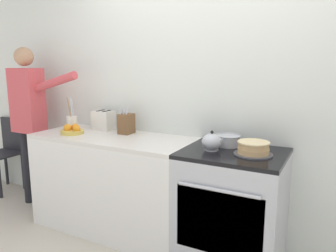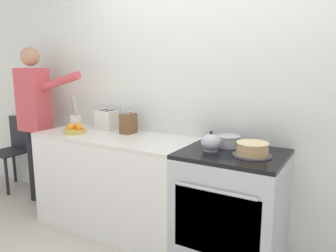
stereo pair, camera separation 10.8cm
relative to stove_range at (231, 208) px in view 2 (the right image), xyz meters
name	(u,v)px [view 2 (the right image)]	position (x,y,z in m)	size (l,w,h in m)	color
wall_back	(206,91)	(-0.37, 0.34, 0.86)	(8.00, 0.04, 2.60)	silver
counter_cabinet	(116,182)	(-1.12, 0.00, 0.00)	(1.49, 0.63, 0.89)	white
stove_range	(231,208)	(0.00, 0.00, 0.00)	(0.76, 0.66, 0.89)	#B7BABF
layer_cake	(252,149)	(0.15, -0.02, 0.49)	(0.28, 0.28, 0.10)	#4C4C51
tea_kettle	(211,142)	(-0.16, -0.04, 0.51)	(0.18, 0.15, 0.15)	#B7BABF
mixing_bowl	(228,141)	(-0.09, 0.14, 0.49)	(0.20, 0.20, 0.09)	#B7BABF
knife_block	(128,123)	(-1.07, 0.15, 0.54)	(0.11, 0.14, 0.26)	brown
utensil_crock	(76,121)	(-1.63, 0.03, 0.52)	(0.10, 0.10, 0.33)	silver
fruit_bowl	(75,129)	(-1.51, -0.09, 0.48)	(0.21, 0.21, 0.09)	gold
toaster	(107,120)	(-1.38, 0.20, 0.54)	(0.21, 0.16, 0.19)	silver
person_baker	(35,112)	(-2.24, 0.03, 0.58)	(0.95, 0.20, 1.70)	black
dining_chair	(15,147)	(-2.88, 0.19, 0.06)	(0.40, 0.40, 0.87)	#232328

